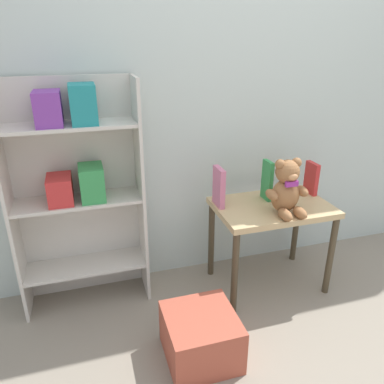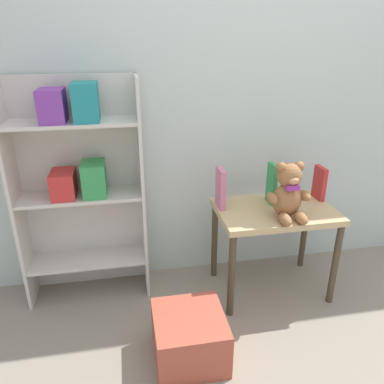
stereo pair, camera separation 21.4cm
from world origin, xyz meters
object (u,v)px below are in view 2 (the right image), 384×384
object	(u,v)px
book_standing_green	(272,183)
book_standing_pink	(221,188)
teddy_bear	(289,193)
display_table	(274,221)
book_standing_red	(320,183)
storage_bin	(189,337)
bookshelf_side	(80,178)

from	to	relation	value
book_standing_green	book_standing_pink	bearing A→B (deg)	178.63
teddy_bear	book_standing_pink	distance (m)	0.39
display_table	teddy_bear	world-z (taller)	teddy_bear
display_table	book_standing_red	bearing A→B (deg)	16.54
book_standing_red	storage_bin	xyz separation A→B (m)	(-0.93, -0.56, -0.55)
bookshelf_side	storage_bin	distance (m)	1.06
book_standing_pink	storage_bin	size ratio (longest dim) A/B	0.67
display_table	book_standing_green	world-z (taller)	book_standing_green
display_table	book_standing_red	size ratio (longest dim) A/B	3.35
bookshelf_side	teddy_bear	size ratio (longest dim) A/B	4.11
bookshelf_side	book_standing_red	distance (m)	1.45
bookshelf_side	book_standing_pink	bearing A→B (deg)	-8.48
book_standing_pink	storage_bin	bearing A→B (deg)	-117.50
book_standing_pink	book_standing_green	size ratio (longest dim) A/B	0.95
book_standing_pink	book_standing_green	xyz separation A→B (m)	(0.32, 0.00, 0.01)
book_standing_green	storage_bin	bearing A→B (deg)	-139.08
teddy_bear	book_standing_red	distance (m)	0.37
bookshelf_side	book_standing_green	bearing A→B (deg)	-6.06
display_table	book_standing_pink	xyz separation A→B (m)	(-0.32, 0.09, 0.20)
book_standing_red	storage_bin	distance (m)	1.21
book_standing_red	storage_bin	world-z (taller)	book_standing_red
book_standing_pink	storage_bin	distance (m)	0.84
book_standing_green	storage_bin	distance (m)	1.00
bookshelf_side	book_standing_pink	size ratio (longest dim) A/B	5.58
display_table	book_standing_green	distance (m)	0.23
bookshelf_side	book_standing_green	world-z (taller)	bookshelf_side
bookshelf_side	book_standing_red	size ratio (longest dim) A/B	6.39
storage_bin	teddy_bear	bearing A→B (deg)	29.43
storage_bin	bookshelf_side	bearing A→B (deg)	127.49
teddy_bear	book_standing_green	bearing A→B (deg)	94.60
book_standing_pink	storage_bin	xyz separation A→B (m)	(-0.29, -0.56, -0.56)
teddy_bear	book_standing_green	world-z (taller)	teddy_bear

